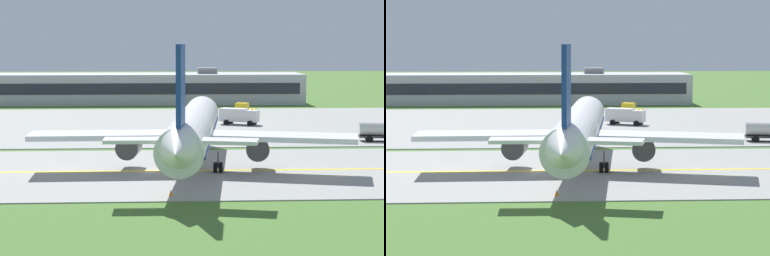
# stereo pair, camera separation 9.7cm
# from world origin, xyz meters

# --- Properties ---
(ground_plane) EXTENTS (500.00, 500.00, 0.00)m
(ground_plane) POSITION_xyz_m (0.00, 0.00, 0.00)
(ground_plane) COLOR #47702D
(taxiway_strip) EXTENTS (240.00, 28.00, 0.10)m
(taxiway_strip) POSITION_xyz_m (0.00, 0.00, 0.05)
(taxiway_strip) COLOR gray
(taxiway_strip) RESTS_ON ground
(apron_pad) EXTENTS (140.00, 52.00, 0.10)m
(apron_pad) POSITION_xyz_m (10.00, 42.00, 0.05)
(apron_pad) COLOR gray
(apron_pad) RESTS_ON ground
(taxiway_centreline) EXTENTS (220.00, 0.60, 0.01)m
(taxiway_centreline) POSITION_xyz_m (0.00, 0.00, 0.11)
(taxiway_centreline) COLOR yellow
(taxiway_centreline) RESTS_ON taxiway_strip
(airplane_lead) EXTENTS (32.29, 39.65, 12.70)m
(airplane_lead) POSITION_xyz_m (3.49, 0.77, 4.13)
(airplane_lead) COLOR white
(airplane_lead) RESTS_ON ground
(service_truck_fuel) EXTENTS (4.63, 6.65, 2.59)m
(service_truck_fuel) POSITION_xyz_m (15.34, 54.35, 1.18)
(service_truck_fuel) COLOR yellow
(service_truck_fuel) RESTS_ON ground
(service_truck_catering) EXTENTS (6.30, 4.41, 2.60)m
(service_truck_catering) POSITION_xyz_m (12.77, 40.54, 1.53)
(service_truck_catering) COLOR silver
(service_truck_catering) RESTS_ON ground
(service_truck_pushback) EXTENTS (6.28, 3.22, 2.65)m
(service_truck_pushback) POSITION_xyz_m (29.15, 20.40, 1.53)
(service_truck_pushback) COLOR silver
(service_truck_pushback) RESTS_ON ground
(terminal_building) EXTENTS (66.26, 12.65, 7.44)m
(terminal_building) POSITION_xyz_m (-2.36, 82.22, 3.13)
(terminal_building) COLOR #B2B2B7
(terminal_building) RESTS_ON ground
(traffic_cone_mid_edge) EXTENTS (0.44, 0.44, 0.60)m
(traffic_cone_mid_edge) POSITION_xyz_m (0.99, -11.93, 0.30)
(traffic_cone_mid_edge) COLOR orange
(traffic_cone_mid_edge) RESTS_ON ground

